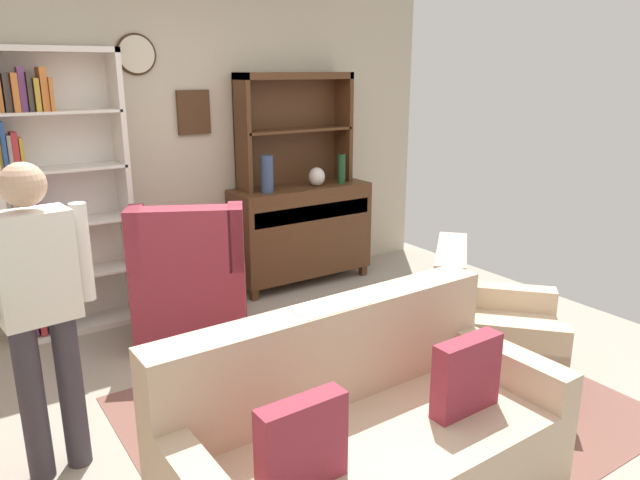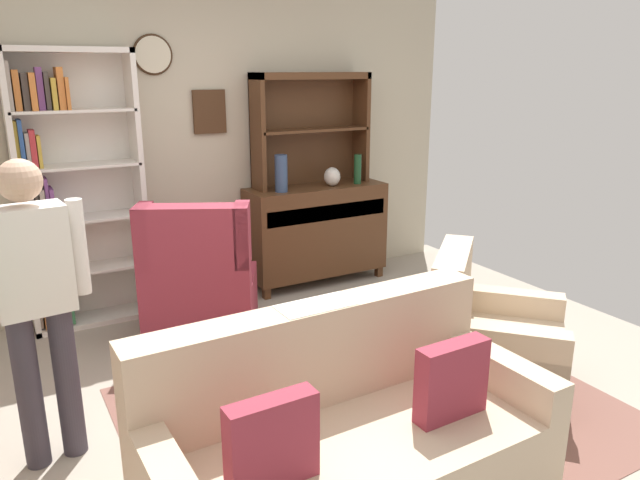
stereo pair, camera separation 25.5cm
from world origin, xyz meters
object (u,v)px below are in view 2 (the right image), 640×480
at_px(sideboard, 316,229).
at_px(wingback_chair, 201,287).
at_px(vase_tall, 281,173).
at_px(armchair_floral, 490,345).
at_px(bookshelf, 70,195).
at_px(vase_round, 332,177).
at_px(bottle_wine, 358,169).
at_px(couch_floral, 346,447).
at_px(coffee_table, 294,365).
at_px(book_stack, 287,351).
at_px(sideboard_hutch, 310,114).
at_px(person_reading, 35,294).

bearing_deg(sideboard, wingback_chair, -155.41).
relative_size(vase_tall, wingback_chair, 0.30).
bearing_deg(armchair_floral, wingback_chair, 128.68).
height_order(bookshelf, vase_round, bookshelf).
xyz_separation_m(vase_tall, bottle_wine, (0.78, -0.01, -0.02)).
xyz_separation_m(bottle_wine, wingback_chair, (-1.72, -0.52, -0.67)).
bearing_deg(couch_floral, bookshelf, 104.25).
height_order(sideboard, coffee_table, sideboard).
bearing_deg(book_stack, sideboard_hutch, 58.34).
bearing_deg(armchair_floral, person_reading, 166.90).
distance_m(bottle_wine, coffee_table, 2.61).
xyz_separation_m(person_reading, book_stack, (1.17, -0.34, -0.44)).
bearing_deg(bottle_wine, armchair_floral, -100.63).
distance_m(sideboard_hutch, person_reading, 3.13).
relative_size(vase_round, book_stack, 0.82).
relative_size(bottle_wine, coffee_table, 0.34).
xyz_separation_m(bookshelf, vase_round, (2.21, -0.15, -0.03)).
height_order(bookshelf, vase_tall, bookshelf).
bearing_deg(vase_tall, sideboard_hutch, 25.89).
distance_m(wingback_chair, coffee_table, 1.38).
bearing_deg(armchair_floral, vase_tall, 99.80).
height_order(vase_round, person_reading, person_reading).
height_order(bottle_wine, wingback_chair, bottle_wine).
xyz_separation_m(bookshelf, bottle_wine, (2.47, -0.17, 0.02)).
bearing_deg(bottle_wine, sideboard, 167.11).
relative_size(couch_floral, book_stack, 8.81).
distance_m(bookshelf, couch_floral, 2.98).
height_order(sideboard, person_reading, person_reading).
bearing_deg(bottle_wine, book_stack, -131.44).
relative_size(sideboard_hutch, coffee_table, 1.38).
bearing_deg(armchair_floral, sideboard, 89.61).
height_order(coffee_table, book_stack, book_stack).
height_order(vase_tall, person_reading, person_reading).
relative_size(bookshelf, coffee_table, 2.62).
bearing_deg(coffee_table, bookshelf, 111.65).
bearing_deg(person_reading, bookshelf, 77.08).
bearing_deg(wingback_chair, vase_round, 20.36).
height_order(sideboard_hutch, vase_round, sideboard_hutch).
bearing_deg(sideboard, bottle_wine, -12.89).
xyz_separation_m(vase_tall, armchair_floral, (0.37, -2.17, -0.79)).
xyz_separation_m(sideboard, book_stack, (-1.31, -2.01, -0.04)).
height_order(vase_round, coffee_table, vase_round).
bearing_deg(armchair_floral, coffee_table, 168.20).
xyz_separation_m(person_reading, coffee_table, (1.23, -0.32, -0.55)).
xyz_separation_m(sideboard_hutch, vase_round, (0.13, -0.18, -0.55)).
xyz_separation_m(sideboard, vase_tall, (-0.39, -0.08, 0.57)).
xyz_separation_m(sideboard_hutch, vase_tall, (-0.39, -0.19, -0.48)).
distance_m(sideboard, person_reading, 3.02).
distance_m(vase_tall, couch_floral, 2.92).
xyz_separation_m(sideboard, wingback_chair, (-1.33, -0.61, -0.13)).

